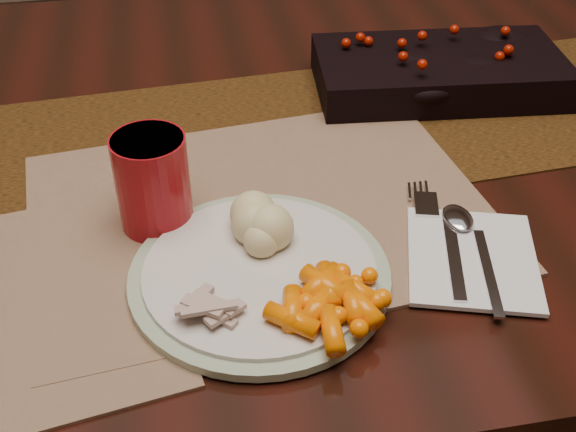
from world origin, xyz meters
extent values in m
cube|color=black|center=(0.00, 0.00, 0.38)|extent=(1.80, 1.00, 0.75)
cube|color=black|center=(-0.05, -0.03, 0.75)|extent=(1.62, 0.44, 0.00)
cube|color=#9A5C3B|center=(-0.02, -0.18, 0.75)|extent=(0.54, 0.42, 0.00)
cylinder|color=silver|center=(-0.04, -0.29, 0.76)|extent=(0.30, 0.30, 0.01)
cube|color=silver|center=(0.18, -0.30, 0.76)|extent=(0.17, 0.18, 0.01)
cylinder|color=maroon|center=(-0.14, -0.18, 0.81)|extent=(0.10, 0.10, 0.11)
camera|label=1|loc=(-0.11, -0.82, 1.25)|focal=45.00mm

